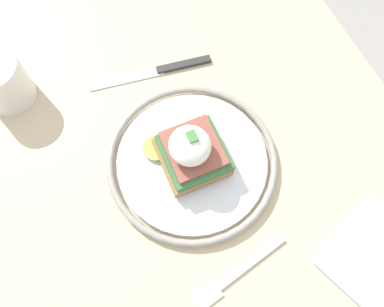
{
  "coord_description": "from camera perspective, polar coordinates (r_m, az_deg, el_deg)",
  "views": [
    {
      "loc": [
        -0.16,
        0.09,
        1.26
      ],
      "look_at": [
        0.02,
        0.02,
        0.78
      ],
      "focal_mm": 35.0,
      "sensor_mm": 36.0,
      "label": 1
    }
  ],
  "objects": [
    {
      "name": "ground_plane",
      "position": [
        1.27,
        1.03,
        -13.85
      ],
      "size": [
        6.0,
        6.0,
        0.0
      ],
      "primitive_type": "plane",
      "color": "#9E9993"
    },
    {
      "name": "dining_table",
      "position": [
        0.68,
        1.89,
        -6.38
      ],
      "size": [
        0.97,
        0.64,
        0.75
      ],
      "color": "#C6B28E",
      "rests_on": "ground_plane"
    },
    {
      "name": "plate",
      "position": [
        0.54,
        0.0,
        -1.08
      ],
      "size": [
        0.25,
        0.25,
        0.02
      ],
      "color": "silver",
      "rests_on": "dining_table"
    },
    {
      "name": "sandwich",
      "position": [
        0.51,
        -0.07,
        0.31
      ],
      "size": [
        0.1,
        0.11,
        0.08
      ],
      "color": "#9E703D",
      "rests_on": "plate"
    },
    {
      "name": "fork",
      "position": [
        0.52,
        6.79,
        -17.77
      ],
      "size": [
        0.05,
        0.15,
        0.0
      ],
      "color": "silver",
      "rests_on": "dining_table"
    },
    {
      "name": "knife",
      "position": [
        0.62,
        -4.85,
        12.53
      ],
      "size": [
        0.04,
        0.2,
        0.01
      ],
      "color": "#2D2D2D",
      "rests_on": "dining_table"
    },
    {
      "name": "cup",
      "position": [
        0.63,
        -27.07,
        9.76
      ],
      "size": [
        0.08,
        0.08,
        0.08
      ],
      "color": "white",
      "rests_on": "dining_table"
    },
    {
      "name": "napkin",
      "position": [
        0.57,
        26.8,
        -14.19
      ],
      "size": [
        0.16,
        0.17,
        0.01
      ],
      "primitive_type": "cube",
      "rotation": [
        0.0,
        0.0,
        0.38
      ],
      "color": "silver",
      "rests_on": "dining_table"
    }
  ]
}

